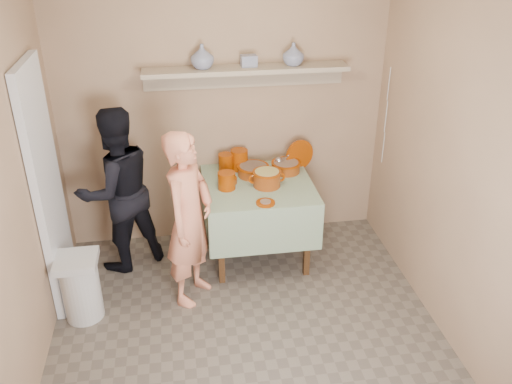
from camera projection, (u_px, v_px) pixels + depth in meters
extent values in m
plane|color=#62584D|center=(252.00, 352.00, 4.03)|extent=(3.50, 3.50, 0.00)
cube|color=silver|center=(48.00, 189.00, 4.21)|extent=(0.06, 0.70, 2.00)
cylinder|color=#7F2900|center=(226.00, 163.00, 5.01)|extent=(0.13, 0.13, 0.18)
cylinder|color=#7F2900|center=(239.00, 160.00, 5.06)|extent=(0.16, 0.16, 0.19)
cylinder|color=#7F2900|center=(227.00, 181.00, 4.71)|extent=(0.15, 0.15, 0.15)
cylinder|color=#7F2900|center=(228.00, 180.00, 4.83)|extent=(0.17, 0.17, 0.05)
cylinder|color=#7F2900|center=(300.00, 155.00, 5.10)|extent=(0.29, 0.13, 0.29)
imported|color=navy|center=(293.00, 54.00, 4.70)|extent=(0.23, 0.23, 0.20)
imported|color=navy|center=(202.00, 57.00, 4.60)|extent=(0.28, 0.28, 0.21)
cube|color=navy|center=(249.00, 61.00, 4.69)|extent=(0.14, 0.11, 0.10)
imported|color=#EA8765|center=(189.00, 219.00, 4.30)|extent=(0.58, 0.65, 1.49)
imported|color=black|center=(117.00, 190.00, 4.73)|extent=(0.92, 0.86, 1.51)
cube|color=tan|center=(223.00, 109.00, 4.98)|extent=(3.00, 0.02, 2.60)
cube|color=tan|center=(1.00, 217.00, 3.23)|extent=(0.02, 3.50, 2.60)
cube|color=tan|center=(473.00, 182.00, 3.64)|extent=(0.02, 3.50, 2.60)
cube|color=#4C2D16|center=(221.00, 248.00, 4.64)|extent=(0.05, 0.05, 0.71)
cube|color=#4C2D16|center=(307.00, 240.00, 4.75)|extent=(0.05, 0.05, 0.71)
cube|color=#4C2D16|center=(214.00, 206.00, 5.31)|extent=(0.05, 0.05, 0.71)
cube|color=#4C2D16|center=(289.00, 200.00, 5.41)|extent=(0.05, 0.05, 0.71)
cube|color=#4C2D16|center=(258.00, 186.00, 4.85)|extent=(0.90, 0.90, 0.04)
cube|color=#1E5923|center=(258.00, 184.00, 4.84)|extent=(0.96, 0.96, 0.01)
cube|color=#1E5923|center=(267.00, 232.00, 4.52)|extent=(0.96, 0.01, 0.44)
cube|color=#1E5923|center=(250.00, 182.00, 5.36)|extent=(0.96, 0.01, 0.44)
cube|color=#1E5923|center=(205.00, 209.00, 4.88)|extent=(0.01, 0.96, 0.44)
cube|color=#1E5923|center=(309.00, 201.00, 5.01)|extent=(0.01, 0.96, 0.44)
cylinder|color=maroon|center=(253.00, 171.00, 4.96)|extent=(0.28, 0.28, 0.09)
cylinder|color=#7F2900|center=(253.00, 166.00, 4.94)|extent=(0.30, 0.30, 0.01)
cylinder|color=brown|center=(253.00, 168.00, 4.95)|extent=(0.25, 0.25, 0.05)
cylinder|color=maroon|center=(286.00, 167.00, 5.03)|extent=(0.26, 0.26, 0.09)
cylinder|color=#7F2900|center=(286.00, 163.00, 5.01)|extent=(0.28, 0.28, 0.01)
cylinder|color=#8C6B54|center=(286.00, 165.00, 5.02)|extent=(0.23, 0.23, 0.05)
cylinder|color=silver|center=(286.00, 158.00, 4.88)|extent=(0.01, 0.22, 0.16)
sphere|color=silver|center=(279.00, 161.00, 5.01)|extent=(0.07, 0.07, 0.07)
cylinder|color=maroon|center=(267.00, 179.00, 4.76)|extent=(0.24, 0.24, 0.14)
cylinder|color=#7F2900|center=(267.00, 172.00, 4.73)|extent=(0.25, 0.25, 0.01)
cylinder|color=tan|center=(267.00, 174.00, 4.73)|extent=(0.21, 0.21, 0.05)
torus|color=#7F2900|center=(253.00, 179.00, 4.74)|extent=(0.09, 0.02, 0.09)
torus|color=#7F2900|center=(280.00, 177.00, 4.77)|extent=(0.09, 0.02, 0.09)
cylinder|color=#7F2900|center=(266.00, 203.00, 4.49)|extent=(0.16, 0.16, 0.02)
cylinder|color=#8C6B54|center=(266.00, 202.00, 4.49)|extent=(0.09, 0.09, 0.01)
cube|color=tan|center=(246.00, 69.00, 4.70)|extent=(1.80, 0.25, 0.04)
cube|color=tan|center=(245.00, 77.00, 4.85)|extent=(1.80, 0.02, 0.18)
cylinder|color=silver|center=(81.00, 291.00, 4.29)|extent=(0.30, 0.30, 0.50)
cube|color=silver|center=(76.00, 261.00, 4.16)|extent=(0.32, 0.32, 0.06)
cylinder|color=silver|center=(389.00, 84.00, 4.84)|extent=(0.01, 0.01, 0.30)
cylinder|color=silver|center=(386.00, 117.00, 4.96)|extent=(0.01, 0.01, 0.30)
cylinder|color=silver|center=(383.00, 148.00, 5.08)|extent=(0.01, 0.01, 0.30)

